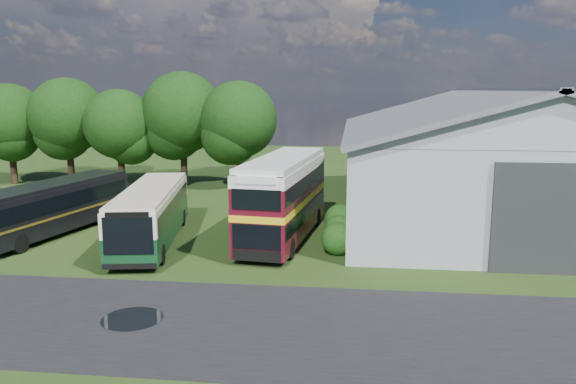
# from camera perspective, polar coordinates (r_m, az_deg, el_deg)

# --- Properties ---
(ground) EXTENTS (120.00, 120.00, 0.00)m
(ground) POSITION_cam_1_polar(r_m,az_deg,el_deg) (23.51, -9.33, -9.94)
(ground) COLOR #1F3310
(ground) RESTS_ON ground
(asphalt_road) EXTENTS (60.00, 8.00, 0.02)m
(asphalt_road) POSITION_cam_1_polar(r_m,az_deg,el_deg) (20.16, -3.27, -13.36)
(asphalt_road) COLOR black
(asphalt_road) RESTS_ON ground
(puddle) EXTENTS (2.20, 2.20, 0.01)m
(puddle) POSITION_cam_1_polar(r_m,az_deg,el_deg) (21.34, -15.55, -12.35)
(puddle) COLOR black
(puddle) RESTS_ON ground
(storage_shed) EXTENTS (18.80, 24.80, 8.15)m
(storage_shed) POSITION_cam_1_polar(r_m,az_deg,el_deg) (38.37, 19.83, 3.88)
(storage_shed) COLOR gray
(storage_shed) RESTS_ON ground
(tree_far_left) EXTENTS (6.12, 6.12, 8.64)m
(tree_far_left) POSITION_cam_1_polar(r_m,az_deg,el_deg) (53.86, -26.46, 6.60)
(tree_far_left) COLOR black
(tree_far_left) RESTS_ON ground
(tree_left_a) EXTENTS (6.46, 6.46, 9.12)m
(tree_left_a) POSITION_cam_1_polar(r_m,az_deg,el_deg) (51.74, -21.50, 7.20)
(tree_left_a) COLOR black
(tree_left_a) RESTS_ON ground
(tree_left_b) EXTENTS (5.78, 5.78, 8.16)m
(tree_left_b) POSITION_cam_1_polar(r_m,az_deg,el_deg) (48.71, -16.77, 6.59)
(tree_left_b) COLOR black
(tree_left_b) RESTS_ON ground
(tree_mid) EXTENTS (6.80, 6.80, 9.60)m
(tree_mid) POSITION_cam_1_polar(r_m,az_deg,el_deg) (48.16, -10.69, 7.92)
(tree_mid) COLOR black
(tree_mid) RESTS_ON ground
(tree_right_a) EXTENTS (6.26, 6.26, 8.83)m
(tree_right_a) POSITION_cam_1_polar(r_m,az_deg,el_deg) (45.97, -5.03, 7.33)
(tree_right_a) COLOR black
(tree_right_a) RESTS_ON ground
(shrub_front) EXTENTS (1.70, 1.70, 1.70)m
(shrub_front) POSITION_cam_1_polar(r_m,az_deg,el_deg) (28.36, 5.09, -6.27)
(shrub_front) COLOR #194714
(shrub_front) RESTS_ON ground
(shrub_mid) EXTENTS (1.60, 1.60, 1.60)m
(shrub_mid) POSITION_cam_1_polar(r_m,az_deg,el_deg) (30.28, 5.20, -5.19)
(shrub_mid) COLOR #194714
(shrub_mid) RESTS_ON ground
(shrub_back) EXTENTS (1.80, 1.80, 1.80)m
(shrub_back) POSITION_cam_1_polar(r_m,az_deg,el_deg) (32.21, 5.29, -4.24)
(shrub_back) COLOR #194714
(shrub_back) RESTS_ON ground
(bus_green_single) EXTENTS (4.34, 11.18, 3.01)m
(bus_green_single) POSITION_cam_1_polar(r_m,az_deg,el_deg) (30.69, -13.73, -2.16)
(bus_green_single) COLOR black
(bus_green_single) RESTS_ON ground
(bus_maroon_double) EXTENTS (3.91, 10.81, 4.55)m
(bus_maroon_double) POSITION_cam_1_polar(r_m,az_deg,el_deg) (30.48, -0.43, -0.66)
(bus_maroon_double) COLOR black
(bus_maroon_double) RESTS_ON ground
(bus_dark_single) EXTENTS (4.67, 10.99, 2.95)m
(bus_dark_single) POSITION_cam_1_polar(r_m,az_deg,el_deg) (34.44, -22.67, -1.37)
(bus_dark_single) COLOR black
(bus_dark_single) RESTS_ON ground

